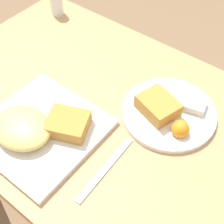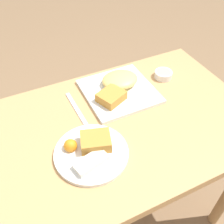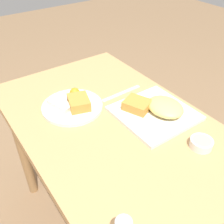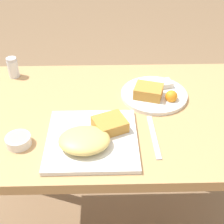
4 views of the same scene
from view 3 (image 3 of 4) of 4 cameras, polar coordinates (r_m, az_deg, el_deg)
ground_plane at (r=1.57m, az=-0.18°, el=-22.88°), size 8.00×8.00×0.00m
dining_table at (r=1.07m, az=-0.24°, el=-5.81°), size 1.02×0.65×0.73m
plate_square_near at (r=1.03m, az=9.56°, el=0.51°), size 0.28×0.28×0.06m
plate_oval_far at (r=1.06m, az=-8.48°, el=1.62°), size 0.24×0.24×0.05m
sauce_ramekin at (r=0.93m, az=18.87°, el=-6.44°), size 0.08×0.08×0.03m
butter_knife at (r=1.14m, az=2.07°, el=4.09°), size 0.02×0.20×0.00m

